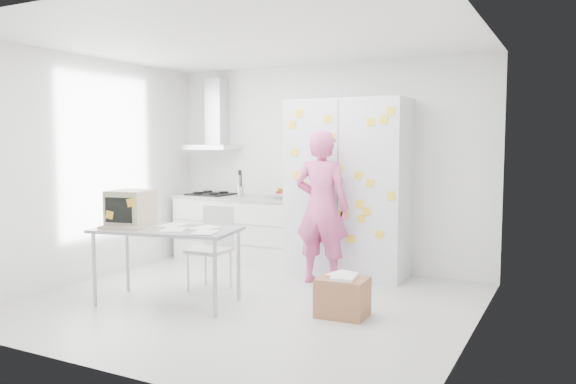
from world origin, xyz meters
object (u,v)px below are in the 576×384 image
at_px(person, 322,207).
at_px(cardboard_box, 343,296).
at_px(desk, 143,217).
at_px(chair, 213,243).

xyz_separation_m(person, cardboard_box, (0.70, -1.08, -0.71)).
bearing_deg(desk, person, 37.05).
distance_m(desk, chair, 0.88).
relative_size(person, chair, 1.93).
xyz_separation_m(chair, cardboard_box, (1.70, -0.28, -0.34)).
bearing_deg(chair, desk, -118.79).
bearing_deg(desk, cardboard_box, 1.16).
distance_m(desk, cardboard_box, 2.23).
height_order(person, cardboard_box, person).
xyz_separation_m(desk, chair, (0.38, 0.72, -0.35)).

